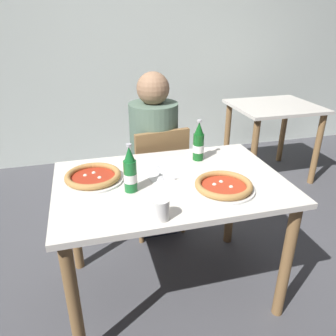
% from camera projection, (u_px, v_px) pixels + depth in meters
% --- Properties ---
extents(ground_plane, '(8.00, 8.00, 0.00)m').
position_uv_depth(ground_plane, '(170.00, 287.00, 2.04)').
color(ground_plane, '#4C4C51').
extents(back_wall_tiled, '(7.00, 0.10, 2.60)m').
position_uv_depth(back_wall_tiled, '(115.00, 40.00, 3.41)').
color(back_wall_tiled, silver).
rests_on(back_wall_tiled, ground_plane).
extents(dining_table_main, '(1.20, 0.80, 0.75)m').
position_uv_depth(dining_table_main, '(170.00, 199.00, 1.77)').
color(dining_table_main, silver).
rests_on(dining_table_main, ground_plane).
extents(chair_behind_table, '(0.45, 0.45, 0.85)m').
position_uv_depth(chair_behind_table, '(157.00, 175.00, 2.38)').
color(chair_behind_table, olive).
rests_on(chair_behind_table, ground_plane).
extents(diner_seated, '(0.34, 0.34, 1.21)m').
position_uv_depth(diner_seated, '(154.00, 160.00, 2.38)').
color(diner_seated, '#2D3342').
rests_on(diner_seated, ground_plane).
extents(dining_table_background, '(0.80, 0.70, 0.75)m').
position_uv_depth(dining_table_background, '(273.00, 121.00, 3.23)').
color(dining_table_background, silver).
rests_on(dining_table_background, ground_plane).
extents(pizza_margherita_near, '(0.31, 0.31, 0.04)m').
position_uv_depth(pizza_margherita_near, '(223.00, 186.00, 1.62)').
color(pizza_margherita_near, white).
rests_on(pizza_margherita_near, dining_table_main).
extents(pizza_marinara_far, '(0.32, 0.32, 0.04)m').
position_uv_depth(pizza_marinara_far, '(93.00, 177.00, 1.71)').
color(pizza_marinara_far, white).
rests_on(pizza_marinara_far, dining_table_main).
extents(beer_bottle_left, '(0.07, 0.07, 0.25)m').
position_uv_depth(beer_bottle_left, '(199.00, 143.00, 1.93)').
color(beer_bottle_left, '#14591E').
rests_on(beer_bottle_left, dining_table_main).
extents(beer_bottle_center, '(0.07, 0.07, 0.25)m').
position_uv_depth(beer_bottle_center, '(130.00, 172.00, 1.58)').
color(beer_bottle_center, '#196B2D').
rests_on(beer_bottle_center, dining_table_main).
extents(napkin_with_cutlery, '(0.21, 0.21, 0.01)m').
position_uv_depth(napkin_with_cutlery, '(162.00, 173.00, 1.79)').
color(napkin_with_cutlery, white).
rests_on(napkin_with_cutlery, dining_table_main).
extents(paper_cup, '(0.07, 0.07, 0.09)m').
position_uv_depth(paper_cup, '(161.00, 210.00, 1.38)').
color(paper_cup, white).
rests_on(paper_cup, dining_table_main).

